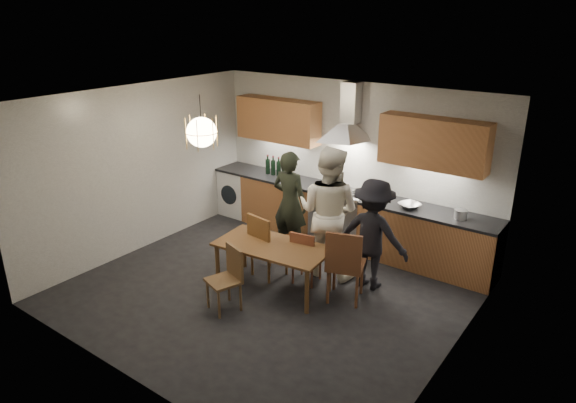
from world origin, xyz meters
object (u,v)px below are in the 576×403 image
Objects in this scene: dining_table at (273,250)px; person_mid at (328,212)px; chair_back_left at (264,242)px; person_left at (290,203)px; stock_pot at (461,214)px; mixing_bowl at (410,206)px; chair_front at (229,274)px; person_right at (373,234)px; wine_bottles at (279,167)px.

person_mid is at bearing 61.25° from dining_table.
chair_back_left is 0.58× the size of person_left.
dining_table is 2.66m from stock_pot.
stock_pot is at bearing 3.11° from mixing_bowl.
person_left is (-0.32, 1.78, 0.34)m from chair_front.
person_mid reaches higher than stock_pot.
person_left is 1.06× the size of person_right.
person_right is (1.52, -0.20, -0.05)m from person_left.
chair_back_left is at bearing -132.59° from mixing_bowl.
mixing_bowl is at bearing -124.21° from chair_back_left.
wine_bottles is (-1.02, 1.69, 0.52)m from chair_back_left.
mixing_bowl reaches higher than chair_back_left.
stock_pot is (1.55, 0.98, 0.01)m from person_mid.
dining_table is at bearing 97.16° from chair_front.
person_mid is (0.83, -0.23, 0.12)m from person_left.
person_left is (-0.47, 1.06, 0.25)m from dining_table.
chair_back_left is (-0.29, 0.19, -0.03)m from dining_table.
mixing_bowl is 1.74× the size of stock_pot.
person_right is 8.84× the size of stock_pot.
mixing_bowl is at bearing -2.35° from wine_bottles.
person_left is at bearing 119.36° from chair_front.
person_left is at bearing -162.39° from stock_pot.
chair_front is 3.30m from stock_pot.
dining_table is at bearing 60.42° from person_mid.
person_right reaches higher than dining_table.
dining_table is 1.68× the size of chair_back_left.
mixing_bowl is 0.54× the size of wine_bottles.
person_mid is 1.24m from mixing_bowl.
person_left is 1.19m from wine_bottles.
mixing_bowl reaches higher than chair_front.
person_left is at bearing -69.68° from chair_back_left.
mixing_bowl is 0.74m from stock_pot.
mixing_bowl is (0.12, 0.91, 0.16)m from person_right.
person_left is at bearing -44.42° from wine_bottles.
chair_front is 1.84m from person_left.
dining_table is 0.97× the size of person_left.
chair_front is at bearing -107.49° from dining_table.
stock_pot is at bearing 69.98° from chair_front.
chair_back_left is 1.14× the size of chair_front.
dining_table is 2.15m from mixing_bowl.
wine_bottles is (-2.36, 1.02, 0.29)m from person_right.
wine_bottles is at bearing -38.50° from person_mid.
person_right is at bearing 33.70° from dining_table.
wine_bottles is (-1.16, 2.59, 0.59)m from chair_front.
dining_table is at bearing 36.15° from person_right.
person_right is at bearing 175.78° from person_mid.
dining_table is 9.16× the size of stock_pot.
dining_table is 1.37m from person_right.
mixing_bowl is (0.81, 0.94, -0.01)m from person_mid.
wine_bottles is at bearing 119.32° from dining_table.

